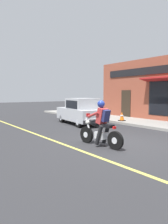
{
  "coord_description": "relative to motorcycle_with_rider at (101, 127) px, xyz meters",
  "views": [
    {
      "loc": [
        -5.79,
        -5.76,
        1.85
      ],
      "look_at": [
        0.45,
        2.85,
        0.95
      ],
      "focal_mm": 35.0,
      "sensor_mm": 36.0,
      "label": 1
    }
  ],
  "objects": [
    {
      "name": "sidewalk_curb",
      "position": [
        5.81,
        2.97,
        -0.61
      ],
      "size": [
        2.6,
        22.0,
        0.14
      ],
      "primitive_type": "cube",
      "color": "gray",
      "rests_on": "ground"
    },
    {
      "name": "trash_bin",
      "position": [
        5.02,
        7.18,
        -0.04
      ],
      "size": [
        0.56,
        0.56,
        0.98
      ],
      "color": "#2D2D33",
      "rests_on": "sidewalk_curb"
    },
    {
      "name": "car_hatchback",
      "position": [
        2.64,
        4.94,
        0.09
      ],
      "size": [
        2.13,
        3.96,
        1.57
      ],
      "color": "black",
      "rests_on": "ground"
    },
    {
      "name": "lane_stripe",
      "position": [
        -0.93,
        2.97,
        -0.67
      ],
      "size": [
        0.12,
        19.8,
        0.01
      ],
      "primitive_type": "cube",
      "color": "#D1C64C",
      "rests_on": "ground"
    },
    {
      "name": "motorcycle_with_rider",
      "position": [
        0.0,
        0.0,
        0.0
      ],
      "size": [
        0.61,
        2.02,
        1.62
      ],
      "color": "black",
      "rests_on": "ground"
    },
    {
      "name": "traffic_cone",
      "position": [
        5.01,
        3.84,
        -0.25
      ],
      "size": [
        0.36,
        0.36,
        0.6
      ],
      "color": "black",
      "rests_on": "sidewalk_curb"
    },
    {
      "name": "ground_plane",
      "position": [
        0.87,
        -0.03,
        -0.68
      ],
      "size": [
        80.0,
        80.0,
        0.0
      ],
      "primitive_type": "plane",
      "color": "#2B2B2D"
    },
    {
      "name": "storefront_building",
      "position": [
        7.34,
        2.29,
        1.43
      ],
      "size": [
        1.25,
        11.39,
        4.2
      ],
      "color": "brown",
      "rests_on": "ground"
    }
  ]
}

